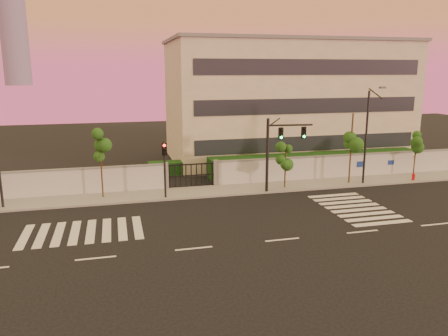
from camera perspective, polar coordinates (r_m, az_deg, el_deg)
The scene contains 14 objects.
ground at distance 24.82m, azimuth 7.62°, elevation -9.27°, with size 120.00×120.00×0.00m, color black.
sidewalk at distance 34.24m, azimuth 1.12°, elevation -2.84°, with size 60.00×3.00×0.15m, color gray.
perimeter_wall at distance 35.42m, azimuth 0.65°, elevation -0.65°, with size 60.00×0.36×2.20m.
hedge_row at distance 38.33m, azimuth 1.13°, elevation -0.01°, with size 41.00×4.25×1.80m.
institutional_building at distance 46.90m, azimuth 8.15°, elevation 8.78°, with size 24.40×12.40×12.25m.
road_markings at distance 27.66m, azimuth 1.66°, elevation -6.81°, with size 57.00×7.62×0.02m.
street_tree_c at distance 32.46m, azimuth -15.86°, elevation 2.67°, with size 1.39×1.11×5.26m.
street_tree_d at distance 34.44m, azimuth 8.07°, elevation 1.56°, with size 1.37×1.09×3.62m.
street_tree_e at distance 36.76m, azimuth 16.38°, elevation 4.46°, with size 1.59×1.26×5.86m.
street_tree_f at distance 41.30m, azimuth 23.81°, elevation 2.79°, with size 1.33×1.06×3.96m.
traffic_signal_main at distance 33.17m, azimuth 6.89°, elevation 2.86°, with size 3.63×0.50×5.74m.
traffic_signal_secondary at distance 31.61m, azimuth -7.76°, elevation 0.69°, with size 0.34×0.33×4.31m.
streetlight_east at distance 36.84m, azimuth 18.23°, elevation 4.40°, with size 0.48×1.93×8.03m.
fire_hydrant at distance 40.12m, azimuth 23.50°, elevation -1.15°, with size 0.30×0.28×0.76m.
Camera 1 is at (-8.76, -21.31, 9.22)m, focal length 35.00 mm.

